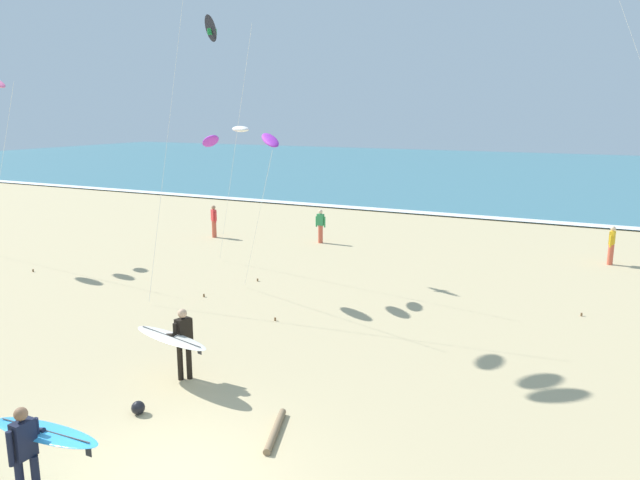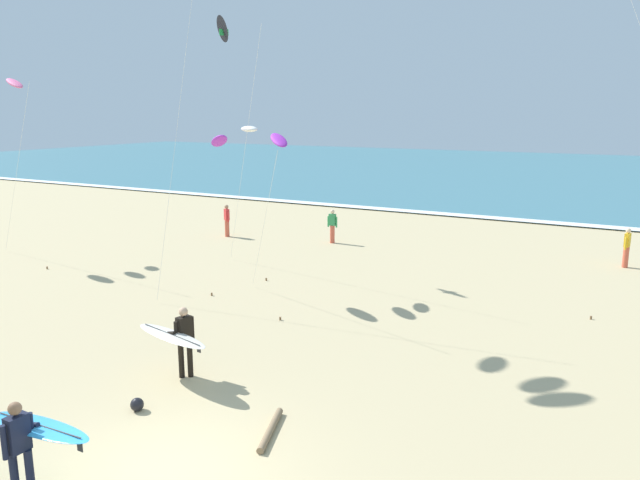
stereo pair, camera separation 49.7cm
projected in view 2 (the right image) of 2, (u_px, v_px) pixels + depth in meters
name	position (u px, v px, depth m)	size (l,w,h in m)	color
ground_plane	(157.00, 478.00, 10.35)	(160.00, 160.00, 0.00)	tan
ocean_water	(572.00, 174.00, 60.26)	(160.00, 60.00, 0.08)	teal
shoreline_foam	(509.00, 219.00, 34.71)	(160.00, 1.06, 0.01)	white
surfer_lead	(29.00, 436.00, 9.68)	(2.35, 0.94, 1.71)	black
surfer_trailing	(178.00, 337.00, 13.94)	(2.37, 1.12, 1.71)	black
kite_delta_charcoal_near	(224.00, 30.00, 23.69)	(3.68, 2.52, 9.75)	black
kite_arc_ivory_low	(249.00, 137.00, 20.52)	(4.09, 3.92, 5.61)	purple
bystander_yellow_top	(627.00, 247.00, 24.14)	(0.24, 0.49, 1.59)	#D8593F
bystander_green_top	(332.00, 226.00, 28.65)	(0.50, 0.22, 1.59)	#D8593F
bystander_red_top	(227.00, 220.00, 30.10)	(0.44, 0.32, 1.59)	#D8593F
beach_ball	(137.00, 404.00, 12.65)	(0.28, 0.28, 0.28)	black
driftwood_log	(270.00, 430.00, 11.78)	(0.14, 0.14, 1.55)	#846B4C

